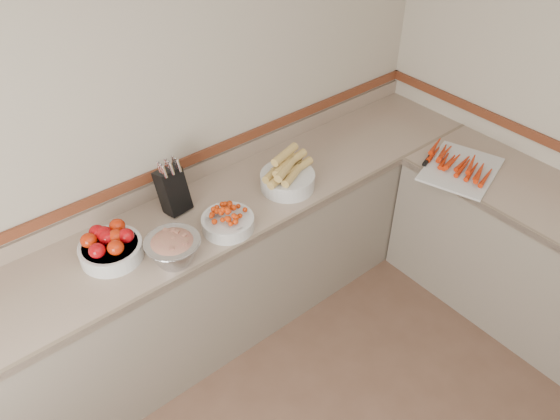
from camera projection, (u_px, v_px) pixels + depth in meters
back_wall at (152, 133)px, 2.91m from camera, size 4.00×0.00×4.00m
counter_back at (200, 278)px, 3.25m from camera, size 4.00×0.65×1.08m
knife_block at (173, 189)px, 2.96m from camera, size 0.15×0.18×0.33m
tomato_bowl at (110, 246)px, 2.71m from camera, size 0.32×0.32×0.16m
cherry_tomato_bowl at (228, 221)px, 2.89m from camera, size 0.28×0.28×0.16m
corn_bowl at (287, 176)px, 3.15m from camera, size 0.35×0.32×0.24m
rhubarb_bowl at (173, 248)px, 2.68m from camera, size 0.28×0.28×0.16m
cutting_board at (459, 166)px, 3.33m from camera, size 0.60×0.53×0.07m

